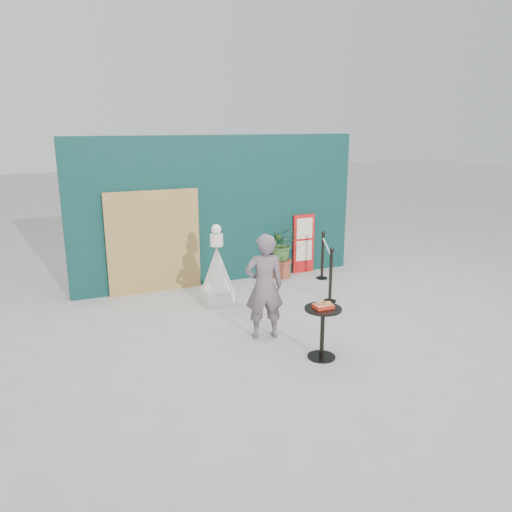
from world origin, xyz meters
The scene contains 10 objects.
ground centered at (0.00, 0.00, 0.00)m, with size 60.00×60.00×0.00m, color #ADAAA5.
back_wall centered at (0.00, 3.15, 1.50)m, with size 6.00×0.30×3.00m, color #0B3332.
bamboo_fence centered at (-1.40, 2.94, 1.00)m, with size 1.80×0.08×2.00m, color tan.
woman centered at (-0.34, 0.11, 0.82)m, with size 0.60×0.39×1.65m, color slate.
menu_board centered at (1.90, 2.95, 0.65)m, with size 0.50×0.07×1.30m.
statue centered at (-0.50, 1.84, 0.61)m, with size 0.58×0.58×1.48m.
cafe_table centered at (0.12, -0.87, 0.50)m, with size 0.52×0.52×0.75m.
food_basket centered at (0.12, -0.86, 0.79)m, with size 0.26×0.19×0.11m.
planter centered at (1.29, 2.80, 0.64)m, with size 0.65×0.56×1.10m.
stanchion_barrier centered at (1.74, 1.71, 0.49)m, with size 0.84×1.54×1.03m.
Camera 1 is at (-3.30, -6.45, 3.23)m, focal length 35.00 mm.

